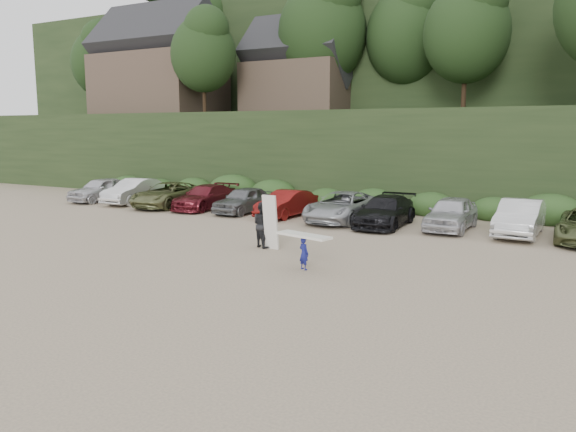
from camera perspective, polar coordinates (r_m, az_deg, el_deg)
The scene contains 5 objects.
ground at distance 19.81m, azimuth -0.03°, elevation -5.23°, with size 120.00×120.00×0.00m, color tan.
hillside_backdrop at distance 54.02m, azimuth 18.98°, elevation 15.16°, with size 90.00×41.50×28.00m.
parked_cars at distance 29.38m, azimuth 6.64°, elevation 0.84°, with size 39.62×5.82×1.64m.
child_surfer at distance 19.31m, azimuth 1.62°, elevation -3.02°, with size 2.16×1.07×1.25m.
adult_surfer at distance 22.94m, azimuth -2.52°, elevation -0.86°, with size 1.39×1.03×2.22m.
Camera 1 is at (9.20, -16.87, 4.80)m, focal length 35.00 mm.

